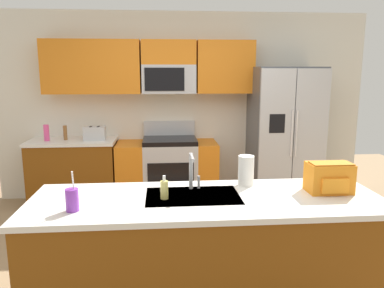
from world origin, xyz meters
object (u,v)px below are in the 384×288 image
object	(u,v)px
drink_cup_purple	(72,200)
paper_towel_roll	(246,171)
range_oven	(167,171)
bottle_pink	(46,133)
pepper_mill	(65,133)
sink_faucet	(192,168)
refrigerator	(284,136)
toaster	(95,133)
soap_dispenser	(164,189)
backpack	(329,177)

from	to	relation	value
drink_cup_purple	paper_towel_roll	size ratio (longest dim) A/B	1.12
range_oven	bottle_pink	bearing A→B (deg)	-177.97
pepper_mill	sink_faucet	distance (m)	2.71
paper_towel_roll	drink_cup_purple	bearing A→B (deg)	-159.83
sink_faucet	drink_cup_purple	xyz separation A→B (m)	(-0.81, -0.38, -0.09)
paper_towel_roll	sink_faucet	bearing A→B (deg)	-169.98
refrigerator	toaster	bearing A→B (deg)	179.56
bottle_pink	sink_faucet	world-z (taller)	sink_faucet
pepper_mill	sink_faucet	size ratio (longest dim) A/B	0.68
bottle_pink	toaster	bearing A→B (deg)	0.28
bottle_pink	soap_dispenser	bearing A→B (deg)	-57.82
toaster	pepper_mill	bearing A→B (deg)	172.75
soap_dispenser	paper_towel_roll	world-z (taller)	paper_towel_roll
refrigerator	backpack	xyz separation A→B (m)	(-0.44, -2.33, 0.09)
range_oven	soap_dispenser	xyz separation A→B (m)	(-0.06, -2.45, 0.53)
paper_towel_roll	backpack	size ratio (longest dim) A/B	0.75
toaster	sink_faucet	distance (m)	2.47
range_oven	backpack	world-z (taller)	backpack
toaster	soap_dispenser	distance (m)	2.56
pepper_mill	bottle_pink	world-z (taller)	bottle_pink
refrigerator	backpack	distance (m)	2.37
refrigerator	range_oven	bearing A→B (deg)	177.43
range_oven	drink_cup_purple	xyz separation A→B (m)	(-0.65, -2.64, 0.53)
bottle_pink	paper_towel_roll	bearing A→B (deg)	-44.66
pepper_mill	soap_dispenser	world-z (taller)	pepper_mill
range_oven	pepper_mill	size ratio (longest dim) A/B	7.14
toaster	paper_towel_roll	bearing A→B (deg)	-54.22
refrigerator	paper_towel_roll	xyz separation A→B (m)	(-1.02, -2.11, 0.09)
paper_towel_roll	backpack	bearing A→B (deg)	-20.66
toaster	pepper_mill	size ratio (longest dim) A/B	1.47
toaster	drink_cup_purple	size ratio (longest dim) A/B	1.04
pepper_mill	drink_cup_purple	bearing A→B (deg)	-75.36
refrigerator	backpack	world-z (taller)	refrigerator
sink_faucet	range_oven	bearing A→B (deg)	93.89
refrigerator	backpack	size ratio (longest dim) A/B	5.78
pepper_mill	drink_cup_purple	size ratio (longest dim) A/B	0.71
soap_dispenser	paper_towel_roll	bearing A→B (deg)	22.45
range_oven	toaster	xyz separation A→B (m)	(-0.95, -0.05, 0.55)
refrigerator	pepper_mill	xyz separation A→B (m)	(-2.95, 0.07, 0.07)
bottle_pink	paper_towel_roll	size ratio (longest dim) A/B	0.89
refrigerator	pepper_mill	size ratio (longest dim) A/B	9.71
bottle_pink	sink_faucet	xyz separation A→B (m)	(1.72, -2.21, 0.06)
refrigerator	sink_faucet	world-z (taller)	refrigerator
bottle_pink	drink_cup_purple	world-z (taller)	drink_cup_purple
range_oven	toaster	world-z (taller)	range_oven
pepper_mill	drink_cup_purple	world-z (taller)	drink_cup_purple
drink_cup_purple	soap_dispenser	world-z (taller)	drink_cup_purple
range_oven	paper_towel_roll	distance (m)	2.34
soap_dispenser	toaster	bearing A→B (deg)	110.36
toaster	drink_cup_purple	bearing A→B (deg)	-83.47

